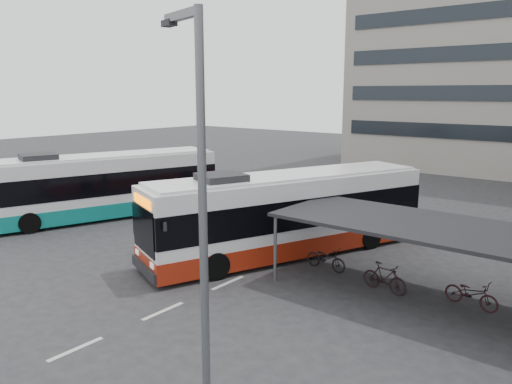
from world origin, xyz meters
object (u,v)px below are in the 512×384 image
Objects in this scene: bus_teal at (102,186)px; lamp_post at (200,204)px; pedestrian at (183,228)px; bus_main at (288,214)px.

bus_teal is 1.55× the size of lamp_post.
bus_teal is at bearing 167.95° from lamp_post.
bus_teal reaches higher than pedestrian.
bus_teal is 7.23m from pedestrian.
pedestrian is at bearing -133.63° from bus_main.
bus_teal is (-11.39, -1.20, 0.01)m from bus_main.
pedestrian is at bearing 155.38° from lamp_post.
bus_main is at bearing 133.14° from lamp_post.
lamp_post is (9.36, -8.13, 3.83)m from pedestrian.
bus_main is 7.69× the size of pedestrian.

